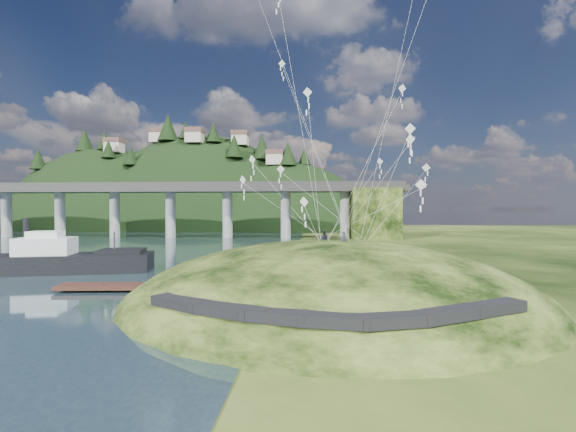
{
  "coord_description": "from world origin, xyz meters",
  "views": [
    {
      "loc": [
        6.52,
        -30.7,
        7.64
      ],
      "look_at": [
        4.0,
        6.0,
        7.0
      ],
      "focal_mm": 24.0,
      "sensor_mm": 36.0,
      "label": 1
    }
  ],
  "objects": [
    {
      "name": "work_barge",
      "position": [
        -23.3,
        13.52,
        1.65
      ],
      "size": [
        19.52,
        9.49,
        6.59
      ],
      "color": "black",
      "rests_on": "ground"
    },
    {
      "name": "far_ridge",
      "position": [
        -43.58,
        122.17,
        -7.44
      ],
      "size": [
        153.0,
        70.0,
        94.5
      ],
      "color": "black",
      "rests_on": "ground"
    },
    {
      "name": "bridge",
      "position": [
        -26.46,
        70.07,
        9.7
      ],
      "size": [
        160.0,
        11.0,
        15.0
      ],
      "color": "#2D2B2B",
      "rests_on": "ground"
    },
    {
      "name": "footpath",
      "position": [
        7.46,
        -9.74,
        2.08
      ],
      "size": [
        22.29,
        5.84,
        0.83
      ],
      "color": "black",
      "rests_on": "ground"
    },
    {
      "name": "grass_hill",
      "position": [
        8.0,
        2.0,
        -1.5
      ],
      "size": [
        36.0,
        32.0,
        13.0
      ],
      "color": "black",
      "rests_on": "ground"
    },
    {
      "name": "kite_flyers",
      "position": [
        7.79,
        2.68,
        5.8
      ],
      "size": [
        2.32,
        2.13,
        1.66
      ],
      "color": "#262A32",
      "rests_on": "ground"
    },
    {
      "name": "ground",
      "position": [
        0.0,
        0.0,
        0.0
      ],
      "size": [
        320.0,
        320.0,
        0.0
      ],
      "primitive_type": "plane",
      "color": "black",
      "rests_on": "ground"
    },
    {
      "name": "kite_swarm",
      "position": [
        9.47,
        3.32,
        15.67
      ],
      "size": [
        18.35,
        15.36,
        20.9
      ],
      "color": "silver",
      "rests_on": "ground"
    },
    {
      "name": "wooden_dock",
      "position": [
        -9.95,
        4.03,
        0.46
      ],
      "size": [
        14.77,
        3.67,
        1.04
      ],
      "color": "#341C15",
      "rests_on": "ground"
    }
  ]
}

